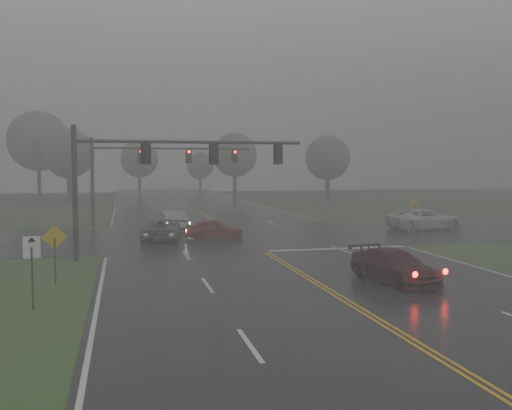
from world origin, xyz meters
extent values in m
plane|color=#2E4F22|center=(0.00, 0.00, 0.00)|extent=(180.00, 180.00, 0.00)
cube|color=black|center=(0.00, 20.00, 0.00)|extent=(18.00, 160.00, 0.02)
cube|color=black|center=(0.00, 22.00, 0.00)|extent=(120.00, 14.00, 0.02)
cube|color=silver|center=(4.50, 14.40, 0.00)|extent=(8.50, 0.50, 0.01)
imported|color=black|center=(3.25, 4.84, 0.00)|extent=(2.73, 4.95, 1.36)
imported|color=maroon|center=(-1.89, 20.52, 0.00)|extent=(4.11, 2.28, 1.32)
imported|color=#939499|center=(-4.33, 25.92, 0.00)|extent=(2.26, 4.80, 1.52)
imported|color=#54575C|center=(-5.37, 20.85, 0.00)|extent=(3.04, 5.39, 1.42)
imported|color=silver|center=(14.65, 22.31, 0.00)|extent=(5.83, 2.83, 1.60)
cylinder|color=black|center=(-10.20, 13.51, 3.49)|extent=(0.27, 0.27, 6.98)
cylinder|color=black|center=(-10.20, 13.51, 6.21)|extent=(0.17, 0.17, 0.78)
cylinder|color=black|center=(-4.20, 13.51, 6.16)|extent=(12.00, 0.17, 0.17)
cube|color=black|center=(-6.60, 13.51, 5.58)|extent=(0.33, 0.27, 1.02)
cube|color=black|center=(-6.60, 13.66, 5.58)|extent=(0.53, 0.03, 1.21)
cube|color=black|center=(-3.00, 13.51, 5.58)|extent=(0.33, 0.27, 1.02)
cube|color=black|center=(-3.00, 13.66, 5.58)|extent=(0.53, 0.03, 1.21)
cube|color=black|center=(0.60, 13.51, 5.58)|extent=(0.33, 0.27, 1.02)
cube|color=black|center=(0.60, 13.66, 5.58)|extent=(0.53, 0.03, 1.21)
cylinder|color=black|center=(-10.20, 30.66, 3.58)|extent=(0.28, 0.28, 7.16)
cylinder|color=black|center=(-10.20, 30.66, 6.37)|extent=(0.18, 0.18, 0.80)
cylinder|color=black|center=(-3.71, 30.66, 6.32)|extent=(12.98, 0.18, 0.18)
cube|color=black|center=(-6.31, 30.66, 5.72)|extent=(0.34, 0.28, 1.04)
cube|color=black|center=(-6.31, 30.82, 5.72)|extent=(0.55, 0.03, 1.24)
cylinder|color=#FF0C05|center=(-6.31, 30.50, 6.05)|extent=(0.22, 0.06, 0.22)
cube|color=black|center=(-2.41, 30.66, 5.72)|extent=(0.34, 0.28, 1.04)
cube|color=black|center=(-2.41, 30.82, 5.72)|extent=(0.55, 0.03, 1.24)
cylinder|color=#FF0C05|center=(-2.41, 30.50, 6.05)|extent=(0.22, 0.06, 0.22)
cube|color=black|center=(1.48, 30.66, 5.72)|extent=(0.34, 0.28, 1.04)
cube|color=black|center=(1.48, 30.82, 5.72)|extent=(0.55, 0.03, 1.24)
cylinder|color=#FF0C05|center=(1.48, 30.50, 6.05)|extent=(0.22, 0.06, 0.22)
cylinder|color=black|center=(-10.57, 7.55, 0.99)|extent=(0.07, 0.07, 1.97)
cube|color=#C59C0B|center=(-10.57, 7.58, 1.97)|extent=(1.02, 0.29, 1.04)
cylinder|color=black|center=(-10.85, 3.46, 1.08)|extent=(0.07, 0.07, 2.15)
cube|color=white|center=(-10.85, 3.49, 2.15)|extent=(0.56, 0.14, 0.75)
cube|color=black|center=(-10.85, 3.52, 2.15)|extent=(0.10, 0.03, 0.42)
cylinder|color=black|center=(15.03, 24.66, 0.96)|extent=(0.06, 0.06, 1.92)
cube|color=#C59C0B|center=(15.03, 24.69, 1.92)|extent=(0.99, 0.28, 1.01)
cylinder|color=#332821|center=(-14.82, 63.33, 1.90)|extent=(0.61, 0.61, 3.80)
sphere|color=#3C5438|center=(-14.82, 63.33, 6.54)|extent=(6.75, 6.75, 6.75)
cylinder|color=#332821|center=(8.79, 68.22, 1.89)|extent=(0.58, 0.58, 3.78)
sphere|color=#3C5438|center=(8.79, 68.22, 6.50)|extent=(6.71, 6.71, 6.71)
cylinder|color=#332821|center=(-5.12, 79.18, 1.73)|extent=(0.50, 0.50, 3.46)
sphere|color=#3C5438|center=(-5.12, 79.18, 5.96)|extent=(6.15, 6.15, 6.15)
cylinder|color=#332821|center=(19.57, 57.02, 1.72)|extent=(0.61, 0.61, 3.45)
sphere|color=#3C5438|center=(19.57, 57.02, 5.93)|extent=(6.13, 6.13, 6.13)
cylinder|color=#332821|center=(-19.64, 70.95, 2.45)|extent=(0.56, 0.56, 4.90)
sphere|color=#3C5438|center=(-19.64, 70.95, 8.43)|extent=(8.70, 8.70, 8.70)
cylinder|color=#332821|center=(6.16, 88.33, 1.41)|extent=(0.53, 0.53, 2.82)
sphere|color=#3C5438|center=(6.16, 88.33, 4.86)|extent=(5.02, 5.02, 5.02)
camera|label=1|loc=(-7.80, -16.89, 4.93)|focal=40.00mm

